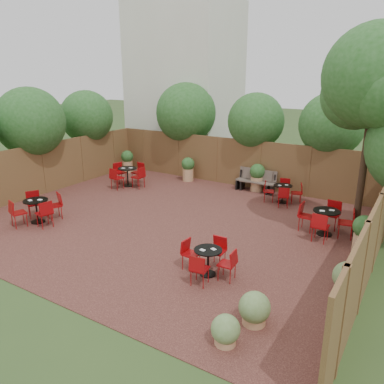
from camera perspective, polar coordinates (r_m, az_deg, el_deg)
The scene contains 13 objects.
ground at distance 12.55m, azimuth -3.34°, elevation -4.55°, with size 80.00×80.00×0.00m, color #354F23.
courtyard_paving at distance 12.54m, azimuth -3.34°, elevation -4.51°, with size 12.00×10.00×0.02m, color #3E1E19.
fence_back at distance 16.40m, azimuth 6.68°, elevation 4.34°, with size 12.00×0.08×2.00m, color brown.
fence_left at distance 16.30m, azimuth -20.99°, elevation 3.20°, with size 0.08×10.00×2.00m, color brown.
fence_right at distance 10.21m, azimuth 25.49°, elevation -5.58°, with size 0.08×10.00×2.00m, color brown.
neighbour_building at distance 20.79m, azimuth -0.99°, elevation 15.58°, with size 5.00×4.00×8.00m, color silver.
overhang_foliage at distance 14.93m, azimuth -0.63°, elevation 10.05°, with size 15.83×10.63×2.78m.
courtyard_tree at distance 11.61m, azimuth 25.35°, elevation 14.29°, with size 2.88×2.80×5.93m.
park_bench_left at distance 15.82m, azimuth 9.19°, elevation 1.79°, with size 1.48×0.57×0.89m.
park_bench_right at distance 15.76m, azimuth 9.76°, elevation 1.68°, with size 1.44×0.50×0.88m.
bistro_tables at distance 12.91m, azimuth -1.22°, elevation -1.75°, with size 9.97×7.53×0.89m.
planters at distance 15.23m, azimuth 4.23°, elevation 1.84°, with size 11.62×4.47×1.11m.
low_shrubs at distance 8.28m, azimuth 14.85°, elevation -14.94°, with size 2.12×3.50×0.73m.
Camera 1 is at (6.72, -9.49, 4.71)m, focal length 36.14 mm.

